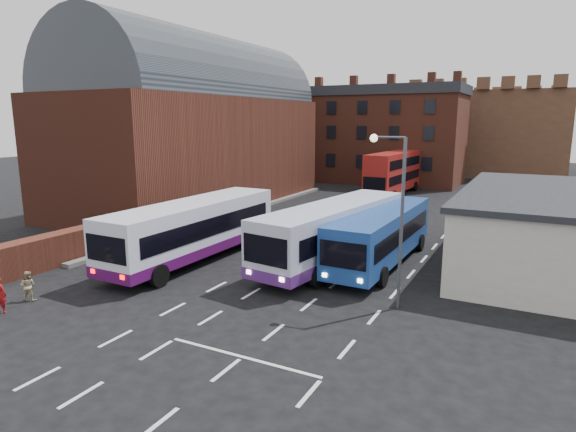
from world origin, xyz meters
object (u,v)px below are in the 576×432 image
at_px(pedestrian_red, 0,295).
at_px(bus_white_outbound, 194,226).
at_px(bus_red_double, 393,172).
at_px(street_lamp, 396,206).
at_px(pedestrian_beige, 28,286).
at_px(bus_white_inbound, 334,229).
at_px(bus_blue, 381,233).

bearing_deg(pedestrian_red, bus_white_outbound, -123.38).
bearing_deg(pedestrian_red, bus_red_double, -118.38).
distance_m(bus_red_double, street_lamp, 32.99).
xyz_separation_m(bus_red_double, pedestrian_beige, (-6.11, -38.51, -1.76)).
distance_m(bus_white_inbound, bus_blue, 2.66).
bearing_deg(bus_white_inbound, pedestrian_red, 61.36).
relative_size(street_lamp, pedestrian_red, 4.68).
bearing_deg(street_lamp, bus_white_inbound, 133.88).
relative_size(bus_white_inbound, bus_red_double, 1.10).
distance_m(bus_white_outbound, bus_blue, 10.70).
relative_size(bus_white_outbound, bus_white_inbound, 0.99).
relative_size(street_lamp, pedestrian_beige, 5.41).
bearing_deg(street_lamp, bus_blue, 111.22).
xyz_separation_m(bus_white_outbound, bus_white_inbound, (7.41, 3.13, -0.02)).
distance_m(bus_blue, pedestrian_red, 18.81).
bearing_deg(bus_white_outbound, pedestrian_red, -102.46).
bearing_deg(pedestrian_beige, bus_red_double, -123.31).
relative_size(bus_blue, pedestrian_beige, 8.27).
distance_m(bus_white_outbound, bus_white_inbound, 8.04).
height_order(bus_white_outbound, street_lamp, street_lamp).
bearing_deg(bus_white_inbound, bus_white_outbound, 30.83).
relative_size(bus_red_double, pedestrian_red, 7.30).
relative_size(bus_blue, bus_red_double, 0.98).
xyz_separation_m(bus_white_outbound, bus_red_double, (3.45, 29.91, 0.41)).
xyz_separation_m(bus_red_double, pedestrian_red, (-5.82, -39.98, -1.65)).
height_order(bus_white_inbound, street_lamp, street_lamp).
relative_size(bus_white_inbound, pedestrian_red, 8.03).
bearing_deg(bus_white_outbound, pedestrian_beige, -106.37).
bearing_deg(street_lamp, bus_white_outbound, 171.45).
distance_m(bus_blue, bus_red_double, 26.50).
bearing_deg(bus_blue, pedestrian_red, 50.50).
bearing_deg(bus_red_double, pedestrian_red, 84.91).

